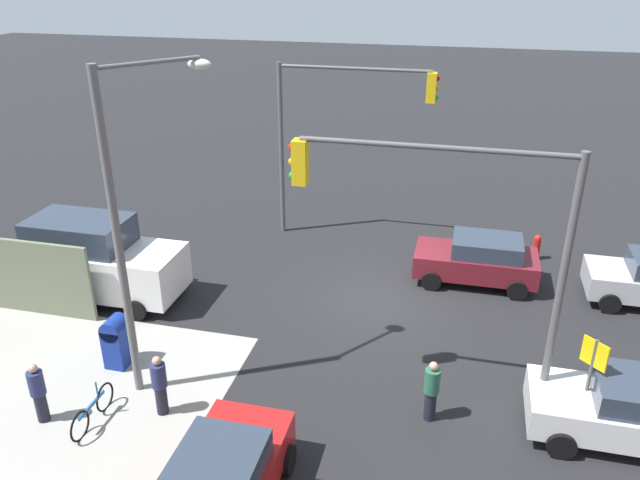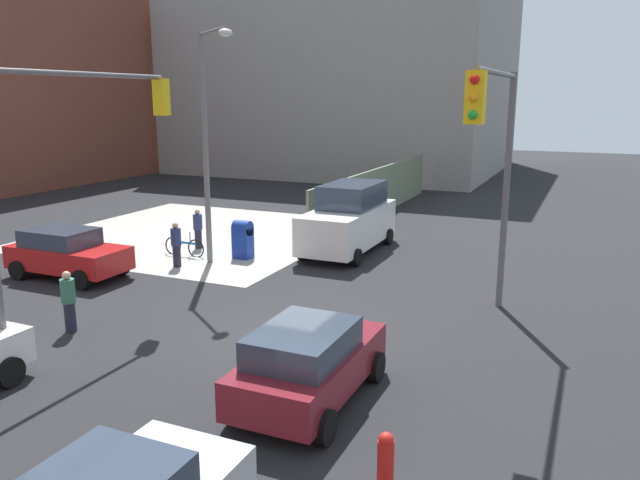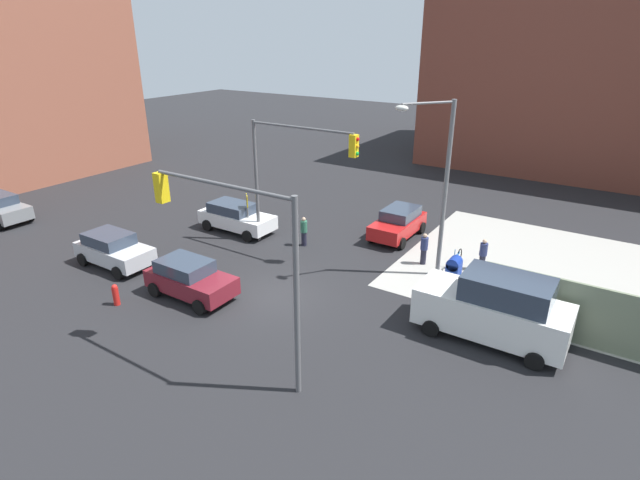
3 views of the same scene
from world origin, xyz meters
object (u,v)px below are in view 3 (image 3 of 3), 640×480
hatchback_white (236,217)px  coupe_maroon (190,278)px  coupe_red (398,223)px  street_lamp_corner (439,178)px  mailbox_blue (453,271)px  pedestrian_walking_north (304,231)px  van_white_delivery (495,308)px  traffic_signal_nw_corner (292,162)px  sedan_gray (0,208)px  traffic_signal_se_corner (237,242)px  fire_hydrant (116,294)px  bicycle_leaning_on_fence (456,259)px  hatchback_silver (113,249)px  pedestrian_waiting (424,248)px  pedestrian_crossing (483,254)px

hatchback_white → coupe_maroon: 7.67m
coupe_red → street_lamp_corner: bearing=-46.8°
mailbox_blue → pedestrian_walking_north: pedestrian_walking_north is taller
coupe_red → van_white_delivery: (7.11, -7.22, 0.44)m
traffic_signal_nw_corner → sedan_gray: bearing=-160.3°
coupe_red → traffic_signal_se_corner: bearing=-87.3°
street_lamp_corner → fire_hydrant: size_ratio=8.51×
mailbox_blue → coupe_red: size_ratio=0.36×
sedan_gray → bicycle_leaning_on_fence: sedan_gray is taller
hatchback_silver → coupe_red: (10.03, 10.82, 0.00)m
pedestrian_walking_north → sedan_gray: bearing=-81.7°
street_lamp_corner → hatchback_white: 12.08m
hatchback_white → van_white_delivery: bearing=-11.4°
traffic_signal_nw_corner → traffic_signal_se_corner: 10.04m
traffic_signal_se_corner → coupe_red: traffic_signal_se_corner is taller
traffic_signal_nw_corner → pedestrian_waiting: (6.34, 2.00, -3.84)m
hatchback_silver → pedestrian_crossing: hatchback_silver is taller
mailbox_blue → pedestrian_walking_north: bearing=178.6°
sedan_gray → pedestrian_walking_north: 18.61m
street_lamp_corner → pedestrian_waiting: 4.07m
street_lamp_corner → coupe_red: (-3.30, 3.51, -3.86)m
fire_hydrant → pedestrian_crossing: (11.80, 11.60, 0.33)m
traffic_signal_nw_corner → pedestrian_crossing: (8.94, 2.90, -3.85)m
mailbox_blue → pedestrian_waiting: pedestrian_waiting is taller
hatchback_silver → pedestrian_crossing: (15.15, 9.20, -0.03)m
mailbox_blue → hatchback_white: bearing=-179.4°
sedan_gray → pedestrian_waiting: bearing=19.1°
hatchback_white → coupe_maroon: same height
coupe_red → pedestrian_crossing: (5.12, -1.62, -0.03)m
street_lamp_corner → pedestrian_walking_north: (-6.97, -0.31, -3.88)m
traffic_signal_se_corner → pedestrian_crossing: (4.50, 11.90, -3.83)m
pedestrian_walking_north → coupe_red: bearing=122.8°
coupe_maroon → pedestrian_waiting: (7.16, 8.46, -0.02)m
bicycle_leaning_on_fence → hatchback_silver: bearing=-147.2°
fire_hydrant → hatchback_silver: hatchback_silver is taller
hatchback_white → traffic_signal_se_corner: bearing=-46.9°
coupe_maroon → bicycle_leaning_on_fence: bearing=46.9°
pedestrian_crossing → traffic_signal_se_corner: bearing=59.5°
coupe_red → pedestrian_crossing: 5.37m
bicycle_leaning_on_fence → traffic_signal_se_corner: bearing=-105.7°
hatchback_silver → hatchback_white: same height
street_lamp_corner → mailbox_blue: street_lamp_corner is taller
fire_hydrant → mailbox_blue: bearing=39.4°
traffic_signal_se_corner → bicycle_leaning_on_fence: traffic_signal_se_corner is taller
traffic_signal_nw_corner → bicycle_leaning_on_fence: traffic_signal_nw_corner is taller
traffic_signal_nw_corner → pedestrian_waiting: bearing=17.5°
van_white_delivery → traffic_signal_se_corner: bearing=-135.8°
pedestrian_crossing → pedestrian_waiting: size_ratio=0.99×
mailbox_blue → bicycle_leaning_on_fence: mailbox_blue is taller
fire_hydrant → street_lamp_corner: bearing=44.2°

